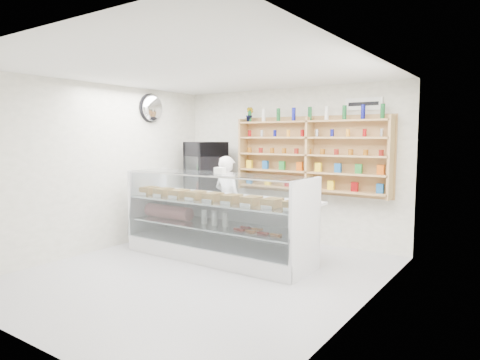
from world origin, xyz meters
The scene contains 8 objects.
room centered at (0.00, 0.00, 1.40)m, with size 5.00×5.00×5.00m.
display_counter centered at (-0.30, 0.73, 0.37)m, with size 3.11×0.93×1.35m.
shop_worker centered at (-0.70, 1.56, 0.79)m, with size 0.58×0.38×1.58m, color white.
drinks_cooler centered at (-1.52, 1.95, 0.91)m, with size 0.83×0.81×1.82m.
wall_shelving centered at (0.50, 2.34, 1.59)m, with size 2.84×0.28×1.33m.
potted_plant centered at (-0.75, 2.34, 2.34)m, with size 0.15×0.12×0.28m, color #1E6626.
security_mirror centered at (-2.17, 1.20, 2.45)m, with size 0.15×0.50×0.50m, color silver.
wall_sign centered at (1.40, 2.47, 2.45)m, with size 0.62×0.03×0.20m, color white.
Camera 1 is at (3.77, -4.50, 1.91)m, focal length 32.00 mm.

